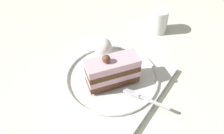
# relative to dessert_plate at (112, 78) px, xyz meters

# --- Properties ---
(ground_plane) EXTENTS (2.40, 2.40, 0.00)m
(ground_plane) POSITION_rel_dessert_plate_xyz_m (-0.02, 0.02, -0.01)
(ground_plane) COLOR silver
(dessert_plate) EXTENTS (0.29, 0.29, 0.02)m
(dessert_plate) POSITION_rel_dessert_plate_xyz_m (0.00, 0.00, 0.00)
(dessert_plate) COLOR white
(dessert_plate) RESTS_ON ground_plane
(cake_slice) EXTENTS (0.12, 0.12, 0.09)m
(cake_slice) POSITION_rel_dessert_plate_xyz_m (0.02, 0.01, 0.05)
(cake_slice) COLOR brown
(cake_slice) RESTS_ON dessert_plate
(whipped_cream_dollop) EXTENTS (0.05, 0.05, 0.05)m
(whipped_cream_dollop) POSITION_rel_dessert_plate_xyz_m (-0.07, -0.06, 0.03)
(whipped_cream_dollop) COLOR white
(whipped_cream_dollop) RESTS_ON dessert_plate
(fork) EXTENTS (0.02, 0.11, 0.00)m
(fork) POSITION_rel_dessert_plate_xyz_m (0.04, 0.10, 0.01)
(fork) COLOR silver
(fork) RESTS_ON dessert_plate
(drink_glass_near) EXTENTS (0.06, 0.06, 0.08)m
(drink_glass_near) POSITION_rel_dessert_plate_xyz_m (-0.26, 0.04, 0.03)
(drink_glass_near) COLOR white
(drink_glass_near) RESTS_ON ground_plane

